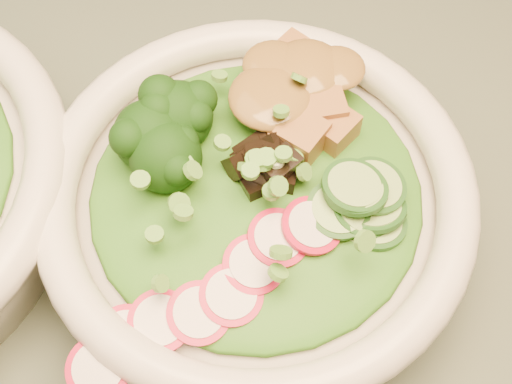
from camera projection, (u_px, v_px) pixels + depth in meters
salad_bowl at (256, 207)px, 0.47m from camera, size 0.28×0.28×0.08m
lettuce_bed at (256, 191)px, 0.45m from camera, size 0.21×0.21×0.03m
broccoli_florets at (155, 154)px, 0.44m from camera, size 0.11×0.10×0.05m
radish_slices at (226, 287)px, 0.41m from camera, size 0.12×0.08×0.02m
cucumber_slices at (363, 212)px, 0.43m from camera, size 0.10×0.10×0.04m
mushroom_heap at (262, 163)px, 0.44m from camera, size 0.10×0.10×0.04m
tofu_cubes at (288, 100)px, 0.47m from camera, size 0.11×0.09×0.04m
peanut_sauce at (289, 87)px, 0.46m from camera, size 0.07×0.06×0.02m
scallion_garnish at (256, 170)px, 0.43m from camera, size 0.20×0.20×0.03m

